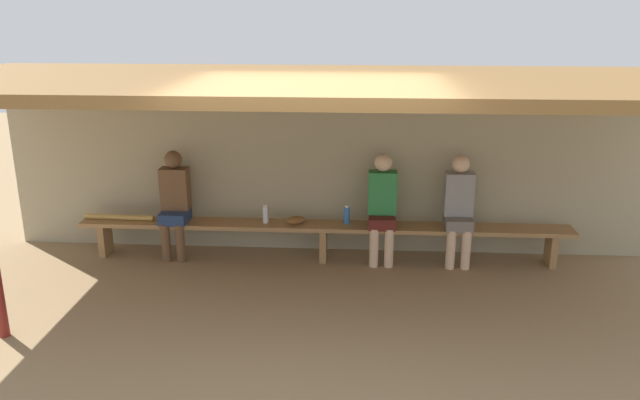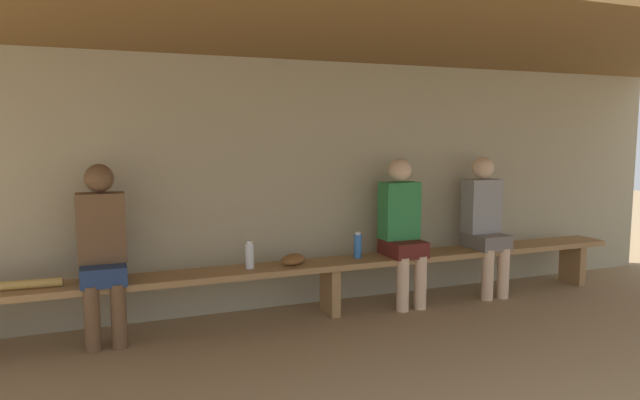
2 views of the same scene
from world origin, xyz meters
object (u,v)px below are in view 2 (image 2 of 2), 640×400
at_px(bench, 330,270).
at_px(player_middle, 402,226).
at_px(player_in_blue, 485,220).
at_px(water_bottle_clear, 358,246).
at_px(baseball_glove_tan, 293,259).
at_px(player_rightmost, 102,246).
at_px(water_bottle_green, 250,255).

height_order(bench, player_middle, player_middle).
height_order(player_in_blue, water_bottle_clear, player_in_blue).
bearing_deg(player_middle, baseball_glove_tan, -179.90).
bearing_deg(baseball_glove_tan, bench, 147.66).
xyz_separation_m(player_rightmost, player_in_blue, (3.45, 0.00, 0.00)).
relative_size(bench, player_rightmost, 4.49).
height_order(player_middle, player_rightmost, same).
distance_m(water_bottle_green, water_bottle_clear, 0.99).
bearing_deg(player_in_blue, bench, -179.89).
height_order(player_rightmost, water_bottle_clear, player_rightmost).
bearing_deg(water_bottle_green, player_rightmost, -179.74).
relative_size(bench, water_bottle_clear, 25.79).
bearing_deg(player_middle, bench, -179.75).
xyz_separation_m(player_rightmost, water_bottle_clear, (2.11, 0.04, -0.16)).
distance_m(bench, water_bottle_clear, 0.34).
bearing_deg(player_in_blue, baseball_glove_tan, -179.95).
xyz_separation_m(player_rightmost, baseball_glove_tan, (1.49, -0.00, -0.22)).
relative_size(player_middle, player_in_blue, 1.00).
bearing_deg(water_bottle_clear, player_rightmost, -178.94).
bearing_deg(water_bottle_green, water_bottle_clear, 1.95).
bearing_deg(player_in_blue, player_rightmost, 180.00).
distance_m(player_rightmost, player_in_blue, 3.45).
xyz_separation_m(bench, player_rightmost, (-1.83, 0.00, 0.34)).
distance_m(water_bottle_clear, baseball_glove_tan, 0.62).
relative_size(player_in_blue, water_bottle_clear, 5.74).
bearing_deg(baseball_glove_tan, player_rightmost, -32.19).
xyz_separation_m(player_in_blue, baseball_glove_tan, (-1.95, -0.00, -0.22)).
bearing_deg(water_bottle_green, player_in_blue, -0.13).
height_order(player_middle, baseball_glove_tan, player_middle).
bearing_deg(player_rightmost, bench, -0.10).
relative_size(player_rightmost, baseball_glove_tan, 5.56).
bearing_deg(baseball_glove_tan, player_in_blue, 147.93).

